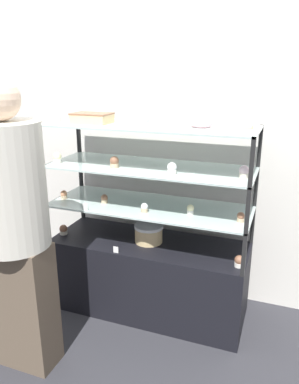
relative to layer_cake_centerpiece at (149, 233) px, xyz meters
The scene contains 28 objects.
ground_plane 0.62m from the layer_cake_centerpiece, 13.57° to the right, with size 20.00×20.00×0.00m, color #2D2D33.
back_wall 0.79m from the layer_cake_centerpiece, 89.14° to the left, with size 8.00×0.05×2.60m.
display_base 0.34m from the layer_cake_centerpiece, 13.57° to the right, with size 1.39×0.52×0.55m.
display_riser_lower 0.20m from the layer_cake_centerpiece, 13.57° to the right, with size 1.39×0.52×0.28m.
display_riser_middle 0.47m from the layer_cake_centerpiece, 13.57° to the right, with size 1.39×0.52×0.28m.
display_riser_upper 0.75m from the layer_cake_centerpiece, 13.57° to the right, with size 1.39×0.52×0.28m.
layer_cake_centerpiece is the anchor object (origin of this frame).
sheet_cake_frosted 0.89m from the layer_cake_centerpiece, behind, with size 0.25×0.18×0.07m.
cupcake_0 0.65m from the layer_cake_centerpiece, behind, with size 0.06×0.06×0.07m.
cupcake_1 0.67m from the layer_cake_centerpiece, 11.95° to the right, with size 0.06×0.06×0.07m.
price_tag_0 0.28m from the layer_cake_centerpiece, 121.30° to the right, with size 0.04×0.00×0.04m.
cupcake_2 0.68m from the layer_cake_centerpiece, behind, with size 0.05×0.05×0.06m.
cupcake_3 0.40m from the layer_cake_centerpiece, 168.09° to the right, with size 0.05×0.05×0.06m.
cupcake_4 0.28m from the layer_cake_centerpiece, 81.45° to the right, with size 0.05×0.05×0.06m.
cupcake_5 0.40m from the layer_cake_centerpiece, 10.73° to the right, with size 0.05×0.05×0.06m.
cupcake_6 0.69m from the layer_cake_centerpiece, ahead, with size 0.05×0.05×0.06m.
price_tag_1 0.49m from the layer_cake_centerpiece, 146.64° to the right, with size 0.04×0.00×0.04m.
cupcake_7 0.83m from the layer_cake_centerpiece, 168.08° to the right, with size 0.06×0.06×0.08m.
cupcake_8 0.57m from the layer_cake_centerpiece, 151.48° to the right, with size 0.06×0.06×0.08m.
cupcake_9 0.58m from the layer_cake_centerpiece, 34.70° to the right, with size 0.06×0.06×0.08m.
cupcake_10 0.82m from the layer_cake_centerpiece, ahead, with size 0.06×0.06×0.08m.
price_tag_2 0.66m from the layer_cake_centerpiece, 34.94° to the right, with size 0.04×0.00×0.04m.
cupcake_11 1.03m from the layer_cake_centerpiece, behind, with size 0.05×0.05×0.06m.
cupcake_12 0.80m from the layer_cake_centerpiece, 83.80° to the right, with size 0.05×0.05×0.06m.
cupcake_13 1.04m from the layer_cake_centerpiece, 12.28° to the right, with size 0.05×0.05×0.06m.
price_tag_3 0.96m from the layer_cake_centerpiece, 26.40° to the right, with size 0.04×0.00×0.04m.
donut_glazed 0.86m from the layer_cake_centerpiece, ahead, with size 0.14×0.14×0.04m.
customer_figure 0.96m from the layer_cake_centerpiece, 123.86° to the right, with size 0.40×0.40×1.69m.
Camera 1 is at (0.86, -2.28, 1.71)m, focal length 35.00 mm.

